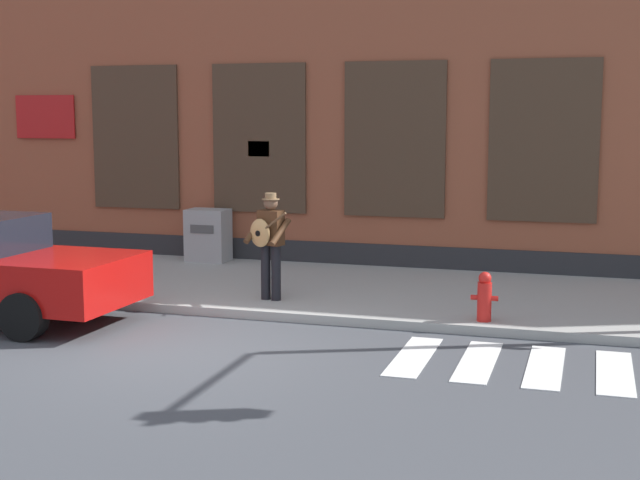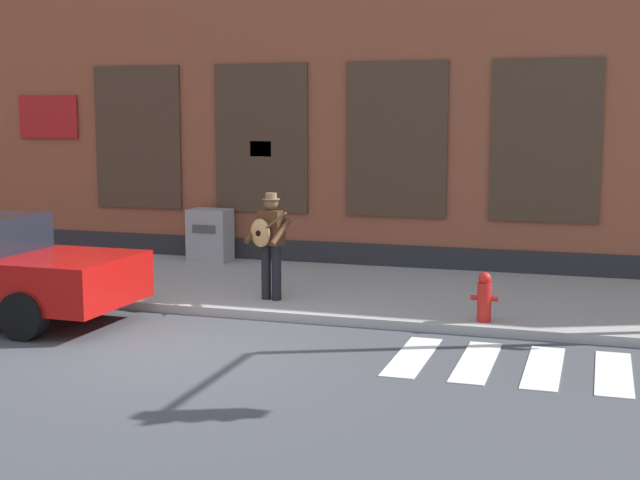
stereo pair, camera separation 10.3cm
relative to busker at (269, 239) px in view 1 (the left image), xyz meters
name	(u,v)px [view 1 (the left image)]	position (x,y,z in m)	size (l,w,h in m)	color
ground_plane	(182,352)	(-0.18, -2.75, -1.09)	(160.00, 160.00, 0.00)	#424449
sidewalk	(288,287)	(-0.18, 1.40, -1.02)	(28.00, 4.42, 0.13)	#9E9E99
building_backdrop	(353,44)	(-0.18, 5.61, 3.38)	(28.00, 4.06, 8.95)	brown
crosswalk	(615,372)	(5.10, -2.11, -1.08)	(5.20, 1.90, 0.01)	silver
busker	(269,239)	(0.00, 0.00, 0.00)	(0.72, 0.63, 1.67)	black
utility_box	(208,235)	(-2.46, 3.16, -0.44)	(0.80, 0.58, 1.03)	#9E9E9E
fire_hydrant	(484,297)	(3.37, -0.46, -0.61)	(0.38, 0.20, 0.70)	red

